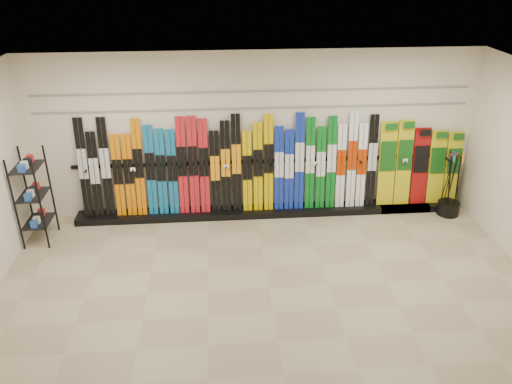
{
  "coord_description": "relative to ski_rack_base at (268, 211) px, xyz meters",
  "views": [
    {
      "loc": [
        -0.68,
        -5.95,
        4.52
      ],
      "look_at": [
        -0.11,
        1.0,
        1.1
      ],
      "focal_mm": 35.0,
      "sensor_mm": 36.0,
      "label": 1
    }
  ],
  "objects": [
    {
      "name": "ceiling",
      "position": [
        -0.22,
        -2.28,
        2.94
      ],
      "size": [
        8.0,
        8.0,
        0.0
      ],
      "primitive_type": "plane",
      "rotation": [
        3.14,
        0.0,
        0.0
      ],
      "color": "silver",
      "rests_on": "back_wall"
    },
    {
      "name": "ski_poles",
      "position": [
        3.37,
        -0.25,
        0.55
      ],
      "size": [
        0.29,
        0.37,
        1.18
      ],
      "color": "black",
      "rests_on": "pole_bin"
    },
    {
      "name": "ski_rack_base",
      "position": [
        0.0,
        0.0,
        0.0
      ],
      "size": [
        8.0,
        0.4,
        0.12
      ],
      "primitive_type": "cube",
      "color": "black",
      "rests_on": "floor"
    },
    {
      "name": "floor",
      "position": [
        -0.22,
        -2.28,
        -0.06
      ],
      "size": [
        8.0,
        8.0,
        0.0
      ],
      "primitive_type": "plane",
      "color": "tan",
      "rests_on": "ground"
    },
    {
      "name": "snowboards",
      "position": [
        2.83,
        0.07,
        0.8
      ],
      "size": [
        1.58,
        0.25,
        1.61
      ],
      "color": "gold",
      "rests_on": "ski_rack_base"
    },
    {
      "name": "accessory_rack",
      "position": [
        -3.97,
        -0.58,
        0.74
      ],
      "size": [
        0.4,
        0.6,
        1.6
      ],
      "primitive_type": "cube",
      "color": "black",
      "rests_on": "floor"
    },
    {
      "name": "slatwall_rail_0",
      "position": [
        -0.22,
        0.2,
        1.94
      ],
      "size": [
        7.6,
        0.02,
        0.03
      ],
      "primitive_type": "cube",
      "color": "gray",
      "rests_on": "back_wall"
    },
    {
      "name": "slatwall_rail_1",
      "position": [
        -0.22,
        0.2,
        2.24
      ],
      "size": [
        7.6,
        0.02,
        0.03
      ],
      "primitive_type": "cube",
      "color": "gray",
      "rests_on": "back_wall"
    },
    {
      "name": "skis",
      "position": [
        -0.67,
        0.05,
        0.9
      ],
      "size": [
        5.37,
        0.23,
        1.81
      ],
      "color": "black",
      "rests_on": "ski_rack_base"
    },
    {
      "name": "back_wall",
      "position": [
        -0.22,
        0.22,
        1.44
      ],
      "size": [
        8.0,
        0.0,
        8.0
      ],
      "primitive_type": "plane",
      "rotation": [
        1.57,
        0.0,
        0.0
      ],
      "color": "beige",
      "rests_on": "floor"
    },
    {
      "name": "pole_bin",
      "position": [
        3.38,
        -0.28,
        0.07
      ],
      "size": [
        0.4,
        0.4,
        0.25
      ],
      "primitive_type": "cylinder",
      "color": "black",
      "rests_on": "floor"
    }
  ]
}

